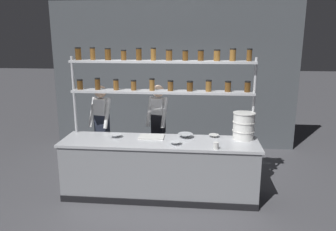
# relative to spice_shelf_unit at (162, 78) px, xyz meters

# --- Properties ---
(ground_plane) EXTENTS (40.00, 40.00, 0.00)m
(ground_plane) POSITION_rel_spice_shelf_unit_xyz_m (-0.00, -0.33, -1.85)
(ground_plane) COLOR #4C4C51
(back_wall) EXTENTS (5.47, 0.12, 3.26)m
(back_wall) POSITION_rel_spice_shelf_unit_xyz_m (-0.00, 2.16, -0.22)
(back_wall) COLOR #4C5156
(back_wall) RESTS_ON ground_plane
(prep_counter) EXTENTS (3.07, 0.76, 0.92)m
(prep_counter) POSITION_rel_spice_shelf_unit_xyz_m (-0.00, -0.33, -1.39)
(prep_counter) COLOR gray
(prep_counter) RESTS_ON ground_plane
(spice_shelf_unit) EXTENTS (2.96, 0.28, 2.33)m
(spice_shelf_unit) POSITION_rel_spice_shelf_unit_xyz_m (0.00, 0.00, 0.00)
(spice_shelf_unit) COLOR #B7BABF
(spice_shelf_unit) RESTS_ON ground_plane
(chef_left) EXTENTS (0.40, 0.33, 1.66)m
(chef_left) POSITION_rel_spice_shelf_unit_xyz_m (-1.12, 0.35, -0.89)
(chef_left) COLOR black
(chef_left) RESTS_ON ground_plane
(chef_center) EXTENTS (0.41, 0.34, 1.67)m
(chef_center) POSITION_rel_spice_shelf_unit_xyz_m (-0.13, 0.49, -0.89)
(chef_center) COLOR black
(chef_center) RESTS_ON ground_plane
(container_stack) EXTENTS (0.35, 0.35, 0.43)m
(container_stack) POSITION_rel_spice_shelf_unit_xyz_m (1.30, -0.11, -0.72)
(container_stack) COLOR white
(container_stack) RESTS_ON prep_counter
(cutting_board) EXTENTS (0.40, 0.26, 0.02)m
(cutting_board) POSITION_rel_spice_shelf_unit_xyz_m (-0.15, -0.18, -0.92)
(cutting_board) COLOR silver
(cutting_board) RESTS_ON prep_counter
(prep_bowl_near_left) EXTENTS (0.19, 0.19, 0.05)m
(prep_bowl_near_left) POSITION_rel_spice_shelf_unit_xyz_m (-0.72, -0.23, -0.91)
(prep_bowl_near_left) COLOR silver
(prep_bowl_near_left) RESTS_ON prep_counter
(prep_bowl_center_front) EXTENTS (0.24, 0.24, 0.07)m
(prep_bowl_center_front) POSITION_rel_spice_shelf_unit_xyz_m (0.39, -0.13, -0.90)
(prep_bowl_center_front) COLOR #B2B7BC
(prep_bowl_center_front) RESTS_ON prep_counter
(prep_bowl_center_back) EXTENTS (0.16, 0.16, 0.04)m
(prep_bowl_center_back) POSITION_rel_spice_shelf_unit_xyz_m (0.84, -0.07, -0.91)
(prep_bowl_center_back) COLOR silver
(prep_bowl_center_back) RESTS_ON prep_counter
(prep_bowl_near_right) EXTENTS (0.17, 0.17, 0.05)m
(prep_bowl_near_right) POSITION_rel_spice_shelf_unit_xyz_m (0.26, -0.49, -0.91)
(prep_bowl_near_right) COLOR silver
(prep_bowl_near_right) RESTS_ON prep_counter
(serving_cup_front) EXTENTS (0.08, 0.08, 0.10)m
(serving_cup_front) POSITION_rel_spice_shelf_unit_xyz_m (0.85, -0.63, -0.88)
(serving_cup_front) COLOR silver
(serving_cup_front) RESTS_ON prep_counter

